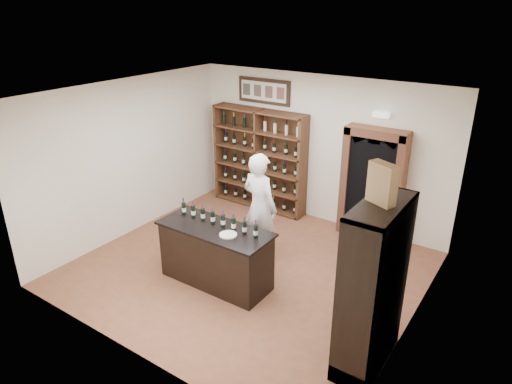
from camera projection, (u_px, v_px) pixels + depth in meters
floor at (248, 269)px, 7.89m from camera, size 5.50×5.50×0.00m
ceiling at (246, 95)px, 6.73m from camera, size 5.50×5.50×0.00m
wall_back at (318, 150)px, 9.21m from camera, size 5.50×0.04×3.00m
wall_left at (130, 158)px, 8.73m from camera, size 0.04×5.00×3.00m
wall_right at (421, 234)px, 5.89m from camera, size 0.04×5.00×3.00m
wine_shelf at (260, 159)px, 9.92m from camera, size 2.20×0.38×2.20m
framed_picture at (264, 91)px, 9.46m from camera, size 1.25×0.04×0.52m
arched_doorway at (373, 182)px, 8.58m from camera, size 1.17×0.35×2.17m
emergency_light at (381, 115)px, 8.16m from camera, size 0.30×0.10×0.10m
tasting_counter at (216, 255)px, 7.35m from camera, size 1.88×0.78×1.00m
counter_bottle_0 at (184, 209)px, 7.54m from camera, size 0.07×0.07×0.30m
counter_bottle_1 at (193, 212)px, 7.44m from camera, size 0.07×0.07×0.30m
counter_bottle_2 at (203, 215)px, 7.33m from camera, size 0.07×0.07×0.30m
counter_bottle_3 at (213, 218)px, 7.23m from camera, size 0.07×0.07×0.30m
counter_bottle_4 at (223, 221)px, 7.12m from camera, size 0.07×0.07×0.30m
counter_bottle_5 at (234, 224)px, 7.01m from camera, size 0.07×0.07×0.30m
counter_bottle_6 at (244, 228)px, 6.91m from camera, size 0.07×0.07×0.30m
counter_bottle_7 at (256, 231)px, 6.80m from camera, size 0.07×0.07×0.30m
side_cabinet at (373, 312)px, 5.61m from camera, size 0.48×1.20×2.20m
shopkeeper at (260, 207)px, 7.91m from camera, size 0.77×0.57×1.95m
plate at (228, 235)px, 6.90m from camera, size 0.27×0.27×0.02m
wine_crate at (382, 184)px, 5.00m from camera, size 0.36×0.26×0.47m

